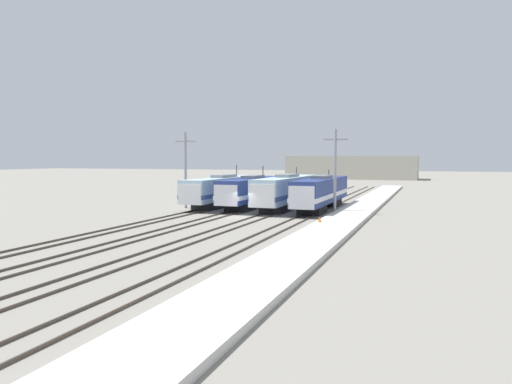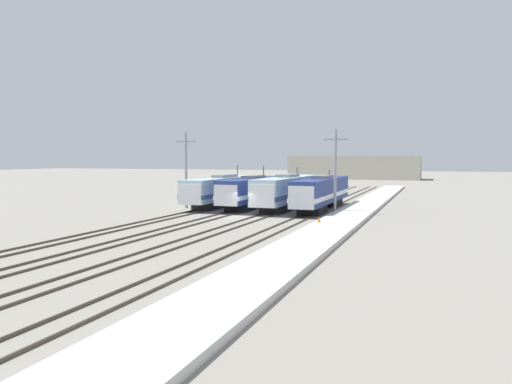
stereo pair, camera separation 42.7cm
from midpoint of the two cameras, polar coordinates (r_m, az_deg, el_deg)
name	(u,v)px [view 1 (the left image)]	position (r m, az deg, el deg)	size (l,w,h in m)	color
ground_plane	(240,217)	(52.21, -2.02, -2.84)	(400.00, 400.00, 0.00)	gray
rail_pair_far_left	(185,214)	(54.90, -8.31, -2.47)	(1.51, 120.00, 0.15)	#4C4238
rail_pair_center_left	(222,215)	(53.03, -4.19, -2.67)	(1.51, 120.00, 0.15)	#4C4238
rail_pair_center_right	(260,217)	(51.45, 0.21, -2.86)	(1.51, 120.00, 0.15)	#4C4238
rail_pair_far_right	(300,219)	(50.20, 4.86, -3.04)	(1.51, 120.00, 0.15)	#4C4238
locomotive_far_left	(223,190)	(64.04, -3.99, 0.25)	(3.07, 19.56, 5.20)	#232326
locomotive_center_left	(252,191)	(61.41, -0.72, 0.10)	(3.02, 17.45, 5.11)	black
locomotive_center_right	(286,191)	(60.41, 3.24, 0.12)	(3.12, 19.37, 4.98)	#232326
locomotive_far_right	(321,192)	(59.16, 7.20, -0.03)	(2.96, 19.27, 4.64)	black
catenary_tower_left	(186,168)	(61.50, -8.26, 2.68)	(2.66, 0.32, 9.28)	gray
catenary_tower_right	(335,170)	(55.37, 8.81, 2.55)	(2.66, 0.32, 9.28)	gray
platform	(345,219)	(49.26, 9.86, -3.08)	(4.00, 120.00, 0.38)	beige
traffic_cone	(320,219)	(45.14, 7.02, -3.14)	(0.37, 0.37, 0.47)	orange
depot_building	(352,167)	(152.19, 10.84, 2.78)	(37.71, 14.18, 6.76)	#B2AD9E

